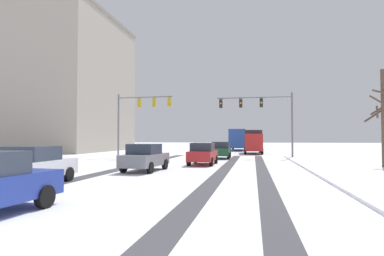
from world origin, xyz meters
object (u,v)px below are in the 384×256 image
Objects in this scene: car_dark_green_lead at (221,150)px; bare_tree_sidewalk_mid at (383,116)px; office_building_far_left_block at (52,85)px; traffic_signal_near_left at (140,110)px; box_truck_delivery at (253,141)px; bus_oncoming at (239,138)px; traffic_signal_near_right at (261,110)px; car_white_fourth at (34,165)px; car_grey_third at (145,157)px; car_red_second at (203,154)px.

bare_tree_sidewalk_mid is at bearing -31.23° from car_dark_green_lead.
bare_tree_sidewalk_mid is 0.32× the size of office_building_far_left_block.
traffic_signal_near_left reaches higher than box_truck_delivery.
office_building_far_left_block is at bearing 151.49° from bare_tree_sidewalk_mid.
traffic_signal_near_left is 0.59× the size of bus_oncoming.
traffic_signal_near_right is (12.08, 2.11, 0.05)m from traffic_signal_near_left.
car_white_fourth is at bearing -83.23° from traffic_signal_near_left.
car_dark_green_lead is 20.15m from car_white_fourth.
traffic_signal_near_left is at bearing -170.08° from traffic_signal_near_right.
bare_tree_sidewalk_mid is (17.81, 12.06, 2.68)m from car_white_fourth.
car_grey_third is at bearing -159.36° from bare_tree_sidewalk_mid.
traffic_signal_near_right is at bearing -85.13° from box_truck_delivery.
box_truck_delivery is (6.33, 24.20, 0.82)m from car_grey_third.
box_truck_delivery is 32.79m from office_building_far_left_block.
bare_tree_sidewalk_mid is at bearing -69.71° from bus_oncoming.
office_building_far_left_block reaches higher than bus_oncoming.
car_dark_green_lead is at bearing 148.77° from bare_tree_sidewalk_mid.
box_truck_delivery is 0.36× the size of office_building_far_left_block.
car_grey_third is at bearing -96.35° from bus_oncoming.
bare_tree_sidewalk_mid reaches higher than car_white_fourth.
car_white_fourth is (-9.83, -21.06, -4.02)m from traffic_signal_near_right.
box_truck_delivery reaches higher than car_red_second.
car_red_second is at bearing -94.29° from car_dark_green_lead.
box_truck_delivery reaches higher than car_dark_green_lead.
office_building_far_left_block is at bearing 158.28° from traffic_signal_near_right.
box_truck_delivery is at bearing 115.40° from bare_tree_sidewalk_mid.
car_white_fourth is at bearing -106.45° from box_truck_delivery.
car_white_fourth is 0.20× the size of office_building_far_left_block.
traffic_signal_near_left is 14.08m from car_grey_third.
bare_tree_sidewalk_mid is (11.13, -30.11, 1.50)m from bus_oncoming.
car_white_fourth is at bearing -145.89° from bare_tree_sidewalk_mid.
box_truck_delivery is (-0.81, 9.50, -3.20)m from traffic_signal_near_right.
traffic_signal_near_left is at bearing 161.05° from bare_tree_sidewalk_mid.
traffic_signal_near_right is 0.68× the size of bus_oncoming.
bare_tree_sidewalk_mid is at bearing -48.45° from traffic_signal_near_right.
traffic_signal_near_left is 11.31m from car_red_second.
car_grey_third is 0.38× the size of bus_oncoming.
traffic_signal_near_right is at bearing 64.08° from car_grey_third.
traffic_signal_near_right is at bearing 9.92° from traffic_signal_near_left.
traffic_signal_near_right reaches higher than car_grey_third.
box_truck_delivery is (3.07, 11.31, 0.82)m from car_dark_green_lead.
bus_oncoming is at bearing 15.89° from office_building_far_left_block.
bare_tree_sidewalk_mid is at bearing -64.60° from box_truck_delivery.
car_red_second is 0.37× the size of bus_oncoming.
bus_oncoming is (0.73, 22.92, 1.18)m from car_dark_green_lead.
bare_tree_sidewalk_mid reaches higher than car_red_second.
bare_tree_sidewalk_mid reaches higher than box_truck_delivery.
office_building_far_left_block reaches higher than traffic_signal_near_left.
bus_oncoming reaches higher than car_white_fourth.
traffic_signal_near_left is at bearing 136.02° from car_red_second.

